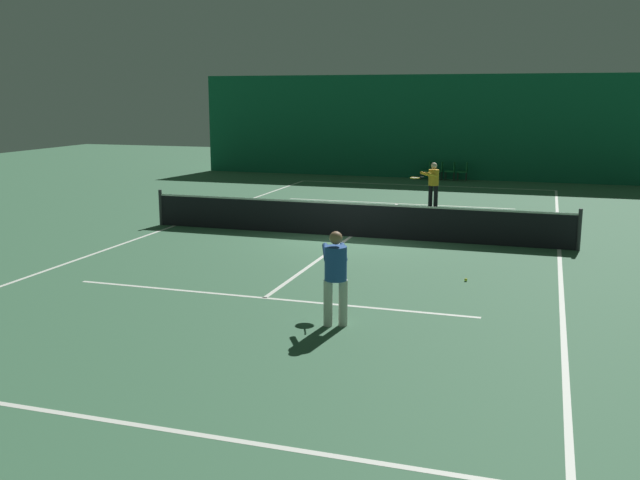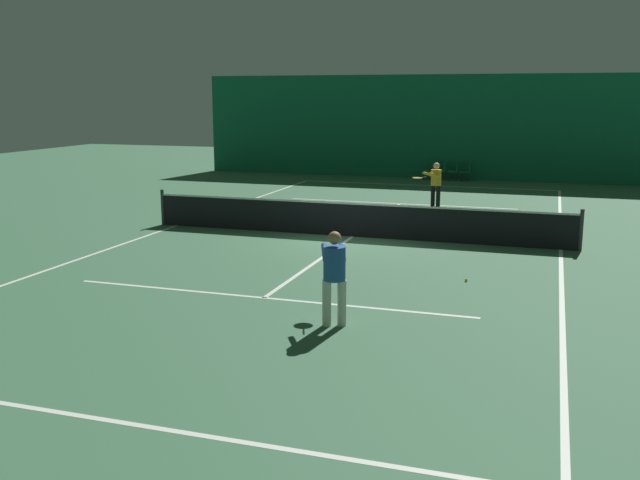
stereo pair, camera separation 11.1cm
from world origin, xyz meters
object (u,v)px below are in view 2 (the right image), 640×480
Objects in this scene: courtside_chair_1 at (443,170)px; player_far at (435,181)px; courtside_chair_3 at (467,170)px; tennis_ball at (466,280)px; courtside_chair_0 at (430,169)px; tennis_net at (353,219)px; player_near at (334,271)px; courtside_chair_2 at (455,170)px.

player_far is at bearing 6.65° from courtside_chair_1.
courtside_chair_3 is 18.20m from tennis_ball.
player_far is at bearing 10.46° from courtside_chair_0.
tennis_net reaches higher than tennis_ball.
tennis_net reaches higher than courtside_chair_3.
courtside_chair_1 is at bearing -17.11° from player_near.
courtside_chair_3 is at bearing -148.56° from player_far.
tennis_ball is at bearing -47.66° from tennis_net.
courtside_chair_0 is 18.47m from tennis_ball.
player_far is 8.37m from courtside_chair_0.
tennis_net reaches higher than courtside_chair_0.
player_far is (1.32, 5.91, 0.40)m from tennis_net.
courtside_chair_1 is at bearing -90.00° from courtside_chair_2.
player_near is at bearing 34.48° from player_far.
courtside_chair_2 is (0.92, 14.14, -0.03)m from tennis_net.
player_far reaches higher than tennis_ball.
player_far is (-0.45, 13.47, -0.04)m from player_near.
courtside_chair_0 is at bearing -90.00° from courtside_chair_3.
courtside_chair_0 is 0.56m from courtside_chair_1.
player_far is 8.25m from courtside_chair_2.
courtside_chair_0 is at bearing 90.79° from tennis_net.
player_far is 8.29m from courtside_chair_1.
player_near is 13.48m from player_far.
courtside_chair_1 is 18.36m from tennis_ball.
tennis_ball is (2.66, -18.07, -0.45)m from courtside_chair_2.
courtside_chair_2 is at bearing 90.00° from courtside_chair_1.
courtside_chair_3 is (-0.29, 21.69, -0.47)m from player_near.
player_near is 1.95× the size of courtside_chair_0.
player_near reaches higher than courtside_chair_0.
courtside_chair_3 is at bearing 84.02° from tennis_net.
courtside_chair_0 is at bearing -90.00° from courtside_chair_1.
courtside_chair_2 is 18.27m from tennis_ball.
tennis_net is at bearing 132.34° from tennis_ball.
player_far reaches higher than tennis_net.
player_near reaches higher than courtside_chair_1.
player_far is 1.86× the size of courtside_chair_3.
courtside_chair_0 is 12.73× the size of tennis_ball.
tennis_ball is at bearing 45.50° from player_far.
tennis_net is 5.34m from tennis_ball.
tennis_net is 14.22m from courtside_chair_3.
courtside_chair_3 is at bearing 96.64° from tennis_ball.
player_far is 1.86× the size of courtside_chair_2.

